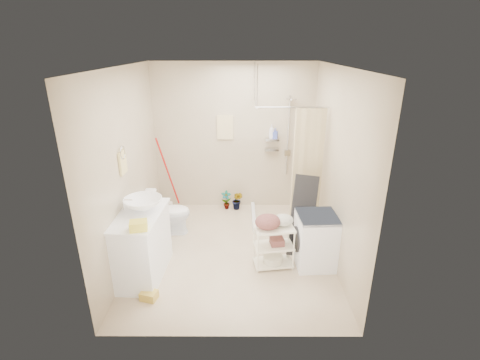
# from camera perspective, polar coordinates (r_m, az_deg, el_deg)

# --- Properties ---
(floor) EXTENTS (3.20, 3.20, 0.00)m
(floor) POSITION_cam_1_polar(r_m,az_deg,el_deg) (5.23, -1.26, -11.64)
(floor) COLOR beige
(floor) RESTS_ON ground
(ceiling) EXTENTS (2.80, 3.20, 0.04)m
(ceiling) POSITION_cam_1_polar(r_m,az_deg,el_deg) (4.40, -1.55, 18.11)
(ceiling) COLOR silver
(ceiling) RESTS_ON ground
(wall_back) EXTENTS (2.80, 0.04, 2.60)m
(wall_back) POSITION_cam_1_polar(r_m,az_deg,el_deg) (6.18, -1.02, 6.85)
(wall_back) COLOR #C3B497
(wall_back) RESTS_ON ground
(wall_front) EXTENTS (2.80, 0.04, 2.60)m
(wall_front) POSITION_cam_1_polar(r_m,az_deg,el_deg) (3.19, -2.11, -7.69)
(wall_front) COLOR #C3B497
(wall_front) RESTS_ON ground
(wall_left) EXTENTS (0.04, 3.20, 2.60)m
(wall_left) POSITION_cam_1_polar(r_m,az_deg,el_deg) (4.89, -18.01, 1.83)
(wall_left) COLOR #C3B497
(wall_left) RESTS_ON ground
(wall_right) EXTENTS (0.04, 3.20, 2.60)m
(wall_right) POSITION_cam_1_polar(r_m,az_deg,el_deg) (4.82, 15.49, 1.83)
(wall_right) COLOR #C3B497
(wall_right) RESTS_ON ground
(vanity) EXTENTS (0.62, 1.04, 0.89)m
(vanity) POSITION_cam_1_polar(r_m,az_deg,el_deg) (4.72, -15.91, -10.18)
(vanity) COLOR white
(vanity) RESTS_ON ground
(sink) EXTENTS (0.62, 0.62, 0.17)m
(sink) POSITION_cam_1_polar(r_m,az_deg,el_deg) (4.55, -15.62, -3.86)
(sink) COLOR white
(sink) RESTS_ON vanity
(counter_basket) EXTENTS (0.22, 0.19, 0.11)m
(counter_basket) POSITION_cam_1_polar(r_m,az_deg,el_deg) (4.12, -16.32, -7.18)
(counter_basket) COLOR yellow
(counter_basket) RESTS_ON vanity
(floor_basket) EXTENTS (0.32, 0.28, 0.15)m
(floor_basket) POSITION_cam_1_polar(r_m,az_deg,el_deg) (4.49, -14.73, -17.62)
(floor_basket) COLOR gold
(floor_basket) RESTS_ON ground
(toilet) EXTENTS (0.71, 0.42, 0.71)m
(toilet) POSITION_cam_1_polar(r_m,az_deg,el_deg) (5.67, -11.76, -5.22)
(toilet) COLOR white
(toilet) RESTS_ON ground
(mop) EXTENTS (0.17, 0.17, 1.37)m
(mop) POSITION_cam_1_polar(r_m,az_deg,el_deg) (6.34, -11.91, 0.92)
(mop) COLOR #B9110E
(mop) RESTS_ON ground
(potted_plant_a) EXTENTS (0.19, 0.13, 0.35)m
(potted_plant_a) POSITION_cam_1_polar(r_m,az_deg,el_deg) (6.42, -2.28, -3.30)
(potted_plant_a) COLOR brown
(potted_plant_a) RESTS_ON ground
(potted_plant_b) EXTENTS (0.25, 0.23, 0.36)m
(potted_plant_b) POSITION_cam_1_polar(r_m,az_deg,el_deg) (6.38, -0.43, -3.36)
(potted_plant_b) COLOR #975033
(potted_plant_b) RESTS_ON ground
(hanging_towel) EXTENTS (0.28, 0.03, 0.42)m
(hanging_towel) POSITION_cam_1_polar(r_m,az_deg,el_deg) (6.12, -2.45, 8.61)
(hanging_towel) COLOR beige
(hanging_towel) RESTS_ON wall_back
(towel_ring) EXTENTS (0.04, 0.22, 0.34)m
(towel_ring) POSITION_cam_1_polar(r_m,az_deg,el_deg) (4.66, -18.73, 2.98)
(towel_ring) COLOR #F4DD88
(towel_ring) RESTS_ON wall_left
(tp_holder) EXTENTS (0.08, 0.12, 0.14)m
(tp_holder) POSITION_cam_1_polar(r_m,az_deg,el_deg) (5.14, -16.69, -4.08)
(tp_holder) COLOR white
(tp_holder) RESTS_ON wall_left
(shower) EXTENTS (1.10, 1.10, 2.10)m
(shower) POSITION_cam_1_polar(r_m,az_deg,el_deg) (5.77, 7.37, 3.02)
(shower) COLOR silver
(shower) RESTS_ON ground
(shampoo_bottle_a) EXTENTS (0.10, 0.10, 0.24)m
(shampoo_bottle_a) POSITION_cam_1_polar(r_m,az_deg,el_deg) (6.11, 5.20, 7.95)
(shampoo_bottle_a) COLOR silver
(shampoo_bottle_a) RESTS_ON shower
(shampoo_bottle_b) EXTENTS (0.10, 0.10, 0.18)m
(shampoo_bottle_b) POSITION_cam_1_polar(r_m,az_deg,el_deg) (6.12, 5.80, 7.64)
(shampoo_bottle_b) COLOR #3E4EA6
(shampoo_bottle_b) RESTS_ON shower
(washing_machine) EXTENTS (0.54, 0.56, 0.75)m
(washing_machine) POSITION_cam_1_polar(r_m,az_deg,el_deg) (4.89, 12.30, -9.60)
(washing_machine) COLOR white
(washing_machine) RESTS_ON ground
(laundry_rack) EXTENTS (0.56, 0.37, 0.71)m
(laundry_rack) POSITION_cam_1_polar(r_m,az_deg,el_deg) (4.77, 5.55, -10.23)
(laundry_rack) COLOR white
(laundry_rack) RESTS_ON ground
(ironing_board) EXTENTS (0.34, 0.12, 1.20)m
(ironing_board) POSITION_cam_1_polar(r_m,az_deg,el_deg) (5.00, 10.25, -5.77)
(ironing_board) COLOR black
(ironing_board) RESTS_ON ground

